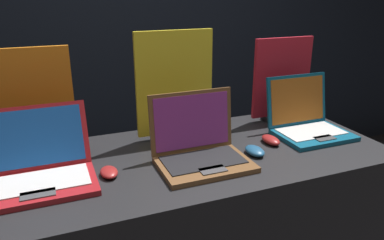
{
  "coord_description": "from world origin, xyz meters",
  "views": [
    {
      "loc": [
        -0.52,
        -0.94,
        1.54
      ],
      "look_at": [
        -0.0,
        0.35,
        1.04
      ],
      "focal_mm": 35.0,
      "sensor_mm": 36.0,
      "label": 1
    }
  ],
  "objects_px": {
    "mouse_front": "(109,172)",
    "promo_stand_middle": "(175,88)",
    "mouse_middle": "(255,151)",
    "promo_stand_back": "(282,81)",
    "laptop_back": "(307,121)",
    "promo_stand_front": "(30,105)",
    "laptop_middle": "(199,147)",
    "laptop_front": "(36,167)",
    "mouse_back": "(271,140)"
  },
  "relations": [
    {
      "from": "laptop_middle",
      "to": "mouse_back",
      "type": "relative_size",
      "value": 3.15
    },
    {
      "from": "laptop_front",
      "to": "laptop_back",
      "type": "xyz_separation_m",
      "value": [
        1.18,
        0.03,
        0.0
      ]
    },
    {
      "from": "promo_stand_middle",
      "to": "mouse_back",
      "type": "bearing_deg",
      "value": -32.77
    },
    {
      "from": "laptop_middle",
      "to": "promo_stand_back",
      "type": "bearing_deg",
      "value": 28.32
    },
    {
      "from": "mouse_back",
      "to": "promo_stand_back",
      "type": "height_order",
      "value": "promo_stand_back"
    },
    {
      "from": "mouse_middle",
      "to": "promo_stand_back",
      "type": "relative_size",
      "value": 0.26
    },
    {
      "from": "laptop_middle",
      "to": "mouse_middle",
      "type": "relative_size",
      "value": 3.26
    },
    {
      "from": "laptop_middle",
      "to": "laptop_front",
      "type": "bearing_deg",
      "value": 174.14
    },
    {
      "from": "mouse_front",
      "to": "promo_stand_back",
      "type": "distance_m",
      "value": 1.0
    },
    {
      "from": "laptop_front",
      "to": "promo_stand_middle",
      "type": "bearing_deg",
      "value": 20.52
    },
    {
      "from": "laptop_front",
      "to": "mouse_middle",
      "type": "height_order",
      "value": "laptop_front"
    },
    {
      "from": "mouse_front",
      "to": "laptop_middle",
      "type": "relative_size",
      "value": 0.28
    },
    {
      "from": "laptop_middle",
      "to": "promo_stand_middle",
      "type": "relative_size",
      "value": 0.73
    },
    {
      "from": "mouse_middle",
      "to": "laptop_back",
      "type": "distance_m",
      "value": 0.37
    },
    {
      "from": "laptop_back",
      "to": "promo_stand_front",
      "type": "bearing_deg",
      "value": 169.03
    },
    {
      "from": "mouse_back",
      "to": "promo_stand_front",
      "type": "bearing_deg",
      "value": 163.99
    },
    {
      "from": "mouse_back",
      "to": "laptop_front",
      "type": "bearing_deg",
      "value": 179.33
    },
    {
      "from": "promo_stand_front",
      "to": "laptop_front",
      "type": "bearing_deg",
      "value": -90.0
    },
    {
      "from": "laptop_middle",
      "to": "promo_stand_middle",
      "type": "bearing_deg",
      "value": 90.0
    },
    {
      "from": "laptop_front",
      "to": "promo_stand_front",
      "type": "xyz_separation_m",
      "value": [
        0.0,
        0.26,
        0.15
      ]
    },
    {
      "from": "laptop_front",
      "to": "mouse_middle",
      "type": "bearing_deg",
      "value": -5.87
    },
    {
      "from": "promo_stand_front",
      "to": "laptop_middle",
      "type": "bearing_deg",
      "value": -28.64
    },
    {
      "from": "laptop_middle",
      "to": "promo_stand_middle",
      "type": "height_order",
      "value": "promo_stand_middle"
    },
    {
      "from": "mouse_back",
      "to": "mouse_front",
      "type": "bearing_deg",
      "value": -177.05
    },
    {
      "from": "laptop_middle",
      "to": "mouse_middle",
      "type": "bearing_deg",
      "value": -5.91
    },
    {
      "from": "promo_stand_back",
      "to": "mouse_middle",
      "type": "bearing_deg",
      "value": -135.73
    },
    {
      "from": "promo_stand_front",
      "to": "laptop_middle",
      "type": "distance_m",
      "value": 0.69
    },
    {
      "from": "laptop_front",
      "to": "mouse_front",
      "type": "relative_size",
      "value": 3.96
    },
    {
      "from": "promo_stand_front",
      "to": "laptop_back",
      "type": "height_order",
      "value": "promo_stand_front"
    },
    {
      "from": "promo_stand_front",
      "to": "promo_stand_back",
      "type": "distance_m",
      "value": 1.18
    },
    {
      "from": "mouse_front",
      "to": "promo_stand_middle",
      "type": "bearing_deg",
      "value": 37.49
    },
    {
      "from": "mouse_front",
      "to": "laptop_middle",
      "type": "height_order",
      "value": "laptop_middle"
    },
    {
      "from": "mouse_back",
      "to": "promo_stand_back",
      "type": "relative_size",
      "value": 0.26
    },
    {
      "from": "mouse_front",
      "to": "promo_stand_middle",
      "type": "xyz_separation_m",
      "value": [
        0.35,
        0.27,
        0.22
      ]
    },
    {
      "from": "promo_stand_front",
      "to": "mouse_back",
      "type": "xyz_separation_m",
      "value": [
        0.95,
        -0.27,
        -0.19
      ]
    },
    {
      "from": "promo_stand_front",
      "to": "promo_stand_back",
      "type": "relative_size",
      "value": 1.04
    },
    {
      "from": "promo_stand_front",
      "to": "promo_stand_back",
      "type": "xyz_separation_m",
      "value": [
        1.18,
        -0.01,
        -0.01
      ]
    },
    {
      "from": "laptop_front",
      "to": "laptop_back",
      "type": "relative_size",
      "value": 1.18
    },
    {
      "from": "mouse_middle",
      "to": "mouse_back",
      "type": "bearing_deg",
      "value": 30.68
    },
    {
      "from": "laptop_front",
      "to": "promo_stand_back",
      "type": "relative_size",
      "value": 0.92
    },
    {
      "from": "promo_stand_back",
      "to": "mouse_back",
      "type": "bearing_deg",
      "value": -130.09
    },
    {
      "from": "mouse_front",
      "to": "mouse_middle",
      "type": "relative_size",
      "value": 0.91
    },
    {
      "from": "mouse_middle",
      "to": "promo_stand_back",
      "type": "height_order",
      "value": "promo_stand_back"
    },
    {
      "from": "mouse_front",
      "to": "laptop_back",
      "type": "height_order",
      "value": "laptop_back"
    },
    {
      "from": "mouse_middle",
      "to": "laptop_back",
      "type": "xyz_separation_m",
      "value": [
        0.35,
        0.12,
        0.04
      ]
    },
    {
      "from": "laptop_back",
      "to": "promo_stand_back",
      "type": "height_order",
      "value": "promo_stand_back"
    },
    {
      "from": "laptop_back",
      "to": "mouse_front",
      "type": "bearing_deg",
      "value": -174.98
    },
    {
      "from": "mouse_middle",
      "to": "laptop_middle",
      "type": "bearing_deg",
      "value": 174.09
    },
    {
      "from": "mouse_middle",
      "to": "laptop_front",
      "type": "bearing_deg",
      "value": 174.13
    },
    {
      "from": "promo_stand_front",
      "to": "promo_stand_back",
      "type": "bearing_deg",
      "value": -0.39
    }
  ]
}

